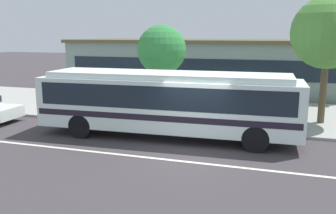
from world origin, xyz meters
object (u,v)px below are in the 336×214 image
at_px(transit_bus, 168,100).
at_px(street_tree_mid_block, 328,33).
at_px(pedestrian_waiting_near_sign, 145,99).
at_px(bus_stop_sign, 288,99).
at_px(street_tree_near_stop, 162,50).

distance_m(transit_bus, street_tree_mid_block, 8.06).
xyz_separation_m(pedestrian_waiting_near_sign, bus_stop_sign, (6.70, -0.66, 0.50)).
xyz_separation_m(street_tree_near_stop, street_tree_mid_block, (8.05, -0.10, 0.89)).
distance_m(transit_bus, bus_stop_sign, 5.08).
height_order(bus_stop_sign, street_tree_near_stop, street_tree_near_stop).
height_order(transit_bus, pedestrian_waiting_near_sign, transit_bus).
height_order(bus_stop_sign, street_tree_mid_block, street_tree_mid_block).
xyz_separation_m(transit_bus, street_tree_near_stop, (-1.70, 4.25, 1.84)).
relative_size(bus_stop_sign, street_tree_near_stop, 0.50).
bearing_deg(street_tree_near_stop, transit_bus, -68.23).
bearing_deg(bus_stop_sign, street_tree_mid_block, 57.47).
xyz_separation_m(transit_bus, street_tree_mid_block, (6.35, 4.16, 2.73)).
bearing_deg(street_tree_near_stop, street_tree_mid_block, -0.68).
distance_m(pedestrian_waiting_near_sign, street_tree_mid_block, 9.05).
relative_size(transit_bus, street_tree_mid_block, 1.85).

